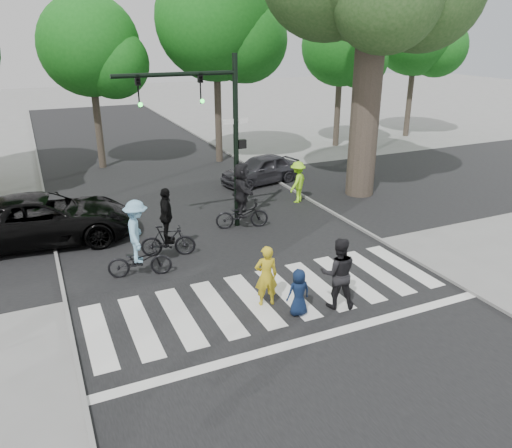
% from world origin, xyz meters
% --- Properties ---
extents(ground, '(120.00, 120.00, 0.00)m').
position_xyz_m(ground, '(0.00, 0.00, 0.00)').
color(ground, gray).
rests_on(ground, ground).
extents(road_stem, '(10.00, 70.00, 0.01)m').
position_xyz_m(road_stem, '(0.00, 5.00, 0.01)').
color(road_stem, black).
rests_on(road_stem, ground).
extents(road_cross, '(70.00, 10.00, 0.01)m').
position_xyz_m(road_cross, '(0.00, 8.00, 0.01)').
color(road_cross, black).
rests_on(road_cross, ground).
extents(curb_left, '(0.10, 70.00, 0.10)m').
position_xyz_m(curb_left, '(-5.05, 5.00, 0.05)').
color(curb_left, gray).
rests_on(curb_left, ground).
extents(curb_right, '(0.10, 70.00, 0.10)m').
position_xyz_m(curb_right, '(5.05, 5.00, 0.05)').
color(curb_right, gray).
rests_on(curb_right, ground).
extents(crosswalk, '(10.00, 3.85, 0.01)m').
position_xyz_m(crosswalk, '(0.00, 0.66, 0.01)').
color(crosswalk, silver).
rests_on(crosswalk, ground).
extents(traffic_signal, '(4.45, 0.29, 6.00)m').
position_xyz_m(traffic_signal, '(0.35, 6.20, 3.90)').
color(traffic_signal, black).
rests_on(traffic_signal, ground).
extents(bg_tree_2, '(5.04, 4.80, 8.40)m').
position_xyz_m(bg_tree_2, '(-1.76, 16.62, 5.78)').
color(bg_tree_2, brown).
rests_on(bg_tree_2, ground).
extents(bg_tree_3, '(6.30, 6.00, 10.20)m').
position_xyz_m(bg_tree_3, '(4.31, 15.27, 6.94)').
color(bg_tree_3, brown).
rests_on(bg_tree_3, ground).
extents(bg_tree_4, '(4.83, 4.60, 8.15)m').
position_xyz_m(bg_tree_4, '(12.23, 16.12, 5.64)').
color(bg_tree_4, brown).
rests_on(bg_tree_4, ground).
extents(bg_tree_5, '(5.67, 5.40, 9.30)m').
position_xyz_m(bg_tree_5, '(18.27, 16.69, 6.36)').
color(bg_tree_5, brown).
rests_on(bg_tree_5, ground).
extents(pedestrian_woman, '(0.67, 0.50, 1.66)m').
position_xyz_m(pedestrian_woman, '(-0.28, 0.67, 0.83)').
color(pedestrian_woman, gold).
rests_on(pedestrian_woman, ground).
extents(pedestrian_child, '(0.62, 0.42, 1.23)m').
position_xyz_m(pedestrian_child, '(0.25, -0.10, 0.62)').
color(pedestrian_child, '#0E1C3A').
rests_on(pedestrian_child, ground).
extents(pedestrian_adult, '(1.13, 1.02, 1.90)m').
position_xyz_m(pedestrian_adult, '(1.34, -0.16, 0.95)').
color(pedestrian_adult, black).
rests_on(pedestrian_adult, ground).
extents(cyclist_left, '(1.91, 1.30, 2.31)m').
position_xyz_m(cyclist_left, '(-2.89, 3.65, 1.00)').
color(cyclist_left, black).
rests_on(cyclist_left, ground).
extents(cyclist_mid, '(1.77, 1.12, 2.23)m').
position_xyz_m(cyclist_mid, '(-1.78, 4.66, 0.92)').
color(cyclist_mid, black).
rests_on(cyclist_mid, ground).
extents(cyclist_right, '(2.00, 1.86, 2.41)m').
position_xyz_m(cyclist_right, '(1.28, 5.92, 1.08)').
color(cyclist_right, black).
rests_on(cyclist_right, ground).
extents(car_suv, '(6.16, 3.32, 1.64)m').
position_xyz_m(car_suv, '(-5.25, 7.48, 0.82)').
color(car_suv, black).
rests_on(car_suv, ground).
extents(car_grey, '(4.16, 2.39, 1.33)m').
position_xyz_m(car_grey, '(4.30, 10.76, 0.67)').
color(car_grey, '#36353B').
rests_on(car_grey, ground).
extents(bystander_hivis, '(1.27, 1.18, 1.72)m').
position_xyz_m(bystander_hivis, '(4.50, 7.65, 0.86)').
color(bystander_hivis, '#A2FF23').
rests_on(bystander_hivis, ground).
extents(bystander_dark, '(0.82, 0.70, 1.91)m').
position_xyz_m(bystander_dark, '(1.97, 7.70, 0.95)').
color(bystander_dark, black).
rests_on(bystander_dark, ground).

